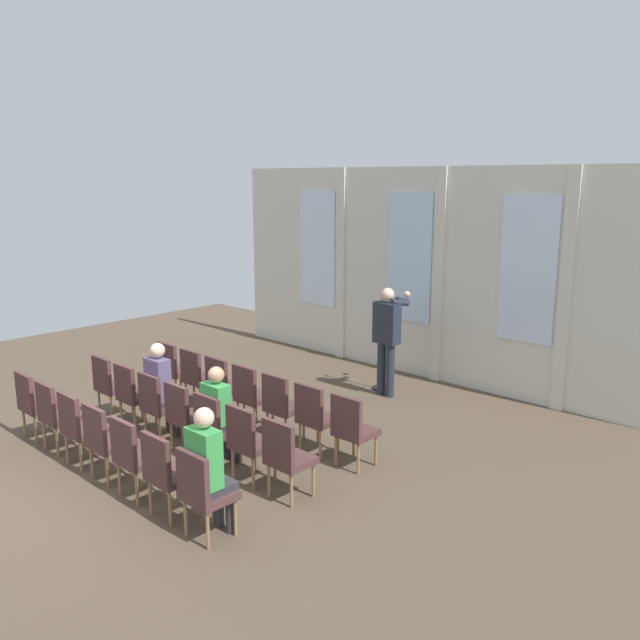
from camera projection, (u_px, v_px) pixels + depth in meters
ground_plane at (107, 480)px, 7.74m from camera, size 15.73×15.73×0.00m
rear_partition at (412, 272)px, 11.63m from camera, size 8.35×0.14×3.69m
speaker at (387, 333)px, 10.55m from camera, size 0.51×0.69×1.79m
mic_stand at (381, 370)px, 11.01m from camera, size 0.28×0.28×1.55m
chair_r0_c0 at (174, 367)px, 10.48m from camera, size 0.46×0.44×0.94m
chair_r0_c1 at (197, 375)px, 10.06m from camera, size 0.46×0.44×0.94m
chair_r0_c2 at (223, 383)px, 9.64m from camera, size 0.46×0.44×0.94m
chair_r0_c3 at (251, 393)px, 9.23m from camera, size 0.46×0.44×0.94m
chair_r0_c4 at (281, 403)px, 8.81m from camera, size 0.46×0.44×0.94m
chair_r0_c5 at (315, 414)px, 8.39m from camera, size 0.46×0.44×0.94m
chair_r0_c6 at (352, 427)px, 7.97m from camera, size 0.46×0.44×0.94m
chair_r1_c0 at (110, 383)px, 9.68m from camera, size 0.46×0.44×0.94m
chair_r1_c1 at (132, 392)px, 9.26m from camera, size 0.46×0.44×0.94m
chair_r1_c2 at (157, 402)px, 8.85m from camera, size 0.46×0.44×0.94m
audience_r1_c2 at (161, 386)px, 8.86m from camera, size 0.36×0.39×1.35m
chair_r1_c3 at (185, 413)px, 8.43m from camera, size 0.46×0.44×0.94m
chair_r1_c4 at (215, 425)px, 8.01m from camera, size 0.46×0.44×0.94m
audience_r1_c4 at (220, 410)px, 8.03m from camera, size 0.36×0.39×1.27m
chair_r1_c5 at (248, 439)px, 7.59m from camera, size 0.46×0.44×0.94m
chair_r1_c6 at (286, 454)px, 7.17m from camera, size 0.46×0.44×0.94m
chair_r2_c0 at (34, 401)px, 8.88m from camera, size 0.46×0.44×0.94m
chair_r2_c1 at (55, 412)px, 8.46m from camera, size 0.46×0.44×0.94m
chair_r2_c2 at (79, 424)px, 8.05m from camera, size 0.46×0.44×0.94m
chair_r2_c3 at (105, 438)px, 7.63m from camera, size 0.46×0.44×0.94m
chair_r2_c4 at (134, 453)px, 7.21m from camera, size 0.46×0.44×0.94m
chair_r2_c5 at (166, 470)px, 6.79m from camera, size 0.46×0.44×0.94m
chair_r2_c6 at (203, 489)px, 6.37m from camera, size 0.46×0.44×0.94m
audience_r2_c6 at (209, 466)px, 6.38m from camera, size 0.36×0.39×1.36m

